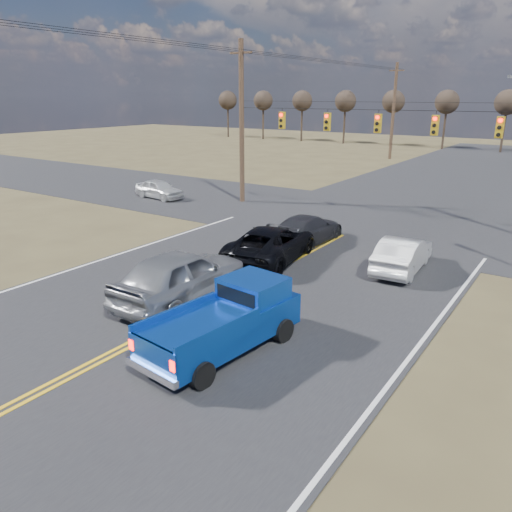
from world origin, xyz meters
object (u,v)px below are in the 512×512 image
Objects in this scene: silver_suv at (181,275)px; black_suv at (271,244)px; dgrey_car_queue at (307,229)px; pickup_truck at (227,321)px; cross_car_west at (159,189)px; white_car_queue at (402,254)px.

silver_suv is 1.00× the size of black_suv.
black_suv is 1.15× the size of dgrey_car_queue.
pickup_truck is 3.95m from silver_suv.
pickup_truck is at bearing 107.61° from dgrey_car_queue.
dgrey_car_queue is at bearing -91.94° from silver_suv.
silver_suv is 5.41m from black_suv.
cross_car_west is (-13.33, 12.44, -0.28)m from silver_suv.
silver_suv is at bearing 79.27° from black_suv.
white_car_queue is at bearing 165.57° from dgrey_car_queue.
pickup_truck is at bearing 105.05° from black_suv.
black_suv is at bearing 90.47° from dgrey_car_queue.
silver_suv is 1.28× the size of white_car_queue.
black_suv is at bearing 16.19° from white_car_queue.
pickup_truck is 0.94× the size of silver_suv.
pickup_truck is 22.09m from cross_car_west.
white_car_queue is at bearing -126.56° from silver_suv.
white_car_queue is (5.06, 1.86, -0.05)m from black_suv.
pickup_truck reaches higher than cross_car_west.
cross_car_west is (-13.51, 3.82, -0.04)m from dgrey_car_queue.
silver_suv is (-3.43, 1.94, 0.03)m from pickup_truck.
silver_suv reaches higher than dgrey_car_queue.
white_car_queue is (1.81, 9.21, -0.19)m from pickup_truck.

